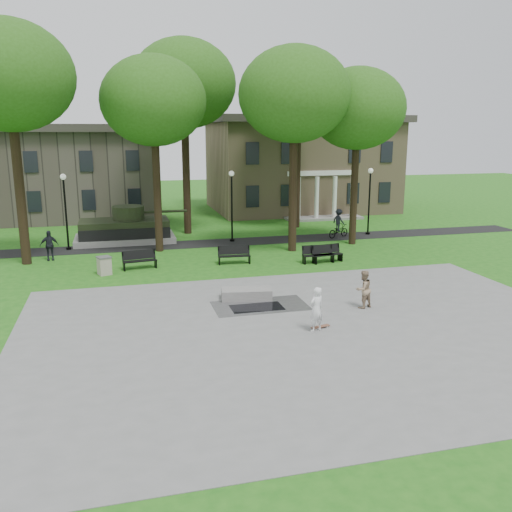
{
  "coord_description": "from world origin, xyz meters",
  "views": [
    {
      "loc": [
        -7.0,
        -22.8,
        7.28
      ],
      "look_at": [
        -0.58,
        1.76,
        1.4
      ],
      "focal_mm": 38.0,
      "sensor_mm": 36.0,
      "label": 1
    }
  ],
  "objects_px": {
    "skateboarder": "(316,309)",
    "concrete_block": "(246,294)",
    "trash_bin": "(104,265)",
    "park_bench_0": "(140,259)",
    "cyclist": "(338,226)",
    "friend_watching": "(363,289)"
  },
  "relations": [
    {
      "from": "skateboarder",
      "to": "trash_bin",
      "type": "relative_size",
      "value": 1.77
    },
    {
      "from": "skateboarder",
      "to": "friend_watching",
      "type": "xyz_separation_m",
      "value": [
        2.9,
        2.09,
        -0.04
      ]
    },
    {
      "from": "concrete_block",
      "to": "cyclist",
      "type": "xyz_separation_m",
      "value": [
        9.58,
        12.23,
        0.58
      ]
    },
    {
      "from": "park_bench_0",
      "to": "skateboarder",
      "type": "bearing_deg",
      "value": -70.87
    },
    {
      "from": "park_bench_0",
      "to": "cyclist",
      "type": "bearing_deg",
      "value": 13.3
    },
    {
      "from": "cyclist",
      "to": "trash_bin",
      "type": "xyz_separation_m",
      "value": [
        -15.71,
        -6.29,
        -0.33
      ]
    },
    {
      "from": "friend_watching",
      "to": "skateboarder",
      "type": "bearing_deg",
      "value": 17.14
    },
    {
      "from": "concrete_block",
      "to": "cyclist",
      "type": "bearing_deg",
      "value": 51.92
    },
    {
      "from": "concrete_block",
      "to": "park_bench_0",
      "type": "bearing_deg",
      "value": 122.58
    },
    {
      "from": "park_bench_0",
      "to": "trash_bin",
      "type": "distance_m",
      "value": 2.0
    },
    {
      "from": "concrete_block",
      "to": "park_bench_0",
      "type": "relative_size",
      "value": 1.19
    },
    {
      "from": "concrete_block",
      "to": "park_bench_0",
      "type": "distance_m",
      "value": 7.99
    },
    {
      "from": "friend_watching",
      "to": "park_bench_0",
      "type": "distance_m",
      "value": 12.69
    },
    {
      "from": "trash_bin",
      "to": "skateboarder",
      "type": "bearing_deg",
      "value": -53.74
    },
    {
      "from": "concrete_block",
      "to": "skateboarder",
      "type": "height_order",
      "value": "skateboarder"
    },
    {
      "from": "skateboarder",
      "to": "concrete_block",
      "type": "bearing_deg",
      "value": -92.63
    },
    {
      "from": "cyclist",
      "to": "concrete_block",
      "type": "bearing_deg",
      "value": 119.17
    },
    {
      "from": "concrete_block",
      "to": "skateboarder",
      "type": "bearing_deg",
      "value": -71.18
    },
    {
      "from": "skateboarder",
      "to": "friend_watching",
      "type": "bearing_deg",
      "value": -165.62
    },
    {
      "from": "skateboarder",
      "to": "park_bench_0",
      "type": "xyz_separation_m",
      "value": [
        -5.85,
        11.28,
        -0.35
      ]
    },
    {
      "from": "cyclist",
      "to": "park_bench_0",
      "type": "xyz_separation_m",
      "value": [
        -13.88,
        -5.5,
        -0.3
      ]
    },
    {
      "from": "friend_watching",
      "to": "cyclist",
      "type": "relative_size",
      "value": 0.8
    }
  ]
}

